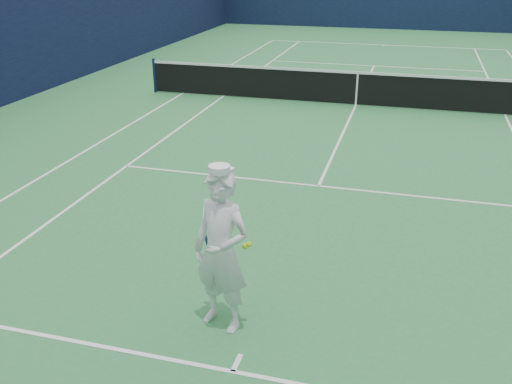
% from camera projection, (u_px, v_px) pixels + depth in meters
% --- Properties ---
extents(ground, '(80.00, 80.00, 0.00)m').
position_uv_depth(ground, '(356.00, 106.00, 16.74)').
color(ground, '#2C743C').
rests_on(ground, ground).
extents(court_markings, '(11.03, 23.83, 0.01)m').
position_uv_depth(court_markings, '(356.00, 106.00, 16.74)').
color(court_markings, white).
rests_on(court_markings, ground).
extents(windscreen_fence, '(20.12, 36.12, 4.00)m').
position_uv_depth(windscreen_fence, '(361.00, 36.00, 15.95)').
color(windscreen_fence, '#0E1734').
rests_on(windscreen_fence, ground).
extents(tennis_net, '(12.88, 0.09, 1.07)m').
position_uv_depth(tennis_net, '(357.00, 87.00, 16.52)').
color(tennis_net, '#141E4C').
rests_on(tennis_net, ground).
extents(tennis_player, '(0.84, 0.70, 2.08)m').
position_uv_depth(tennis_player, '(221.00, 251.00, 6.62)').
color(tennis_player, white).
rests_on(tennis_player, ground).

